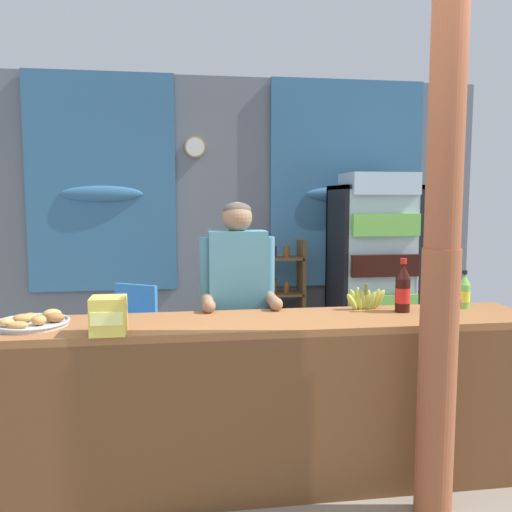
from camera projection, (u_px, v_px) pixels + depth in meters
The scene contains 13 objects.
ground_plane at pixel (242, 425), 3.75m from camera, with size 7.86×7.86×0.00m, color gray.
back_wall_curtained at pixel (222, 213), 5.43m from camera, with size 5.44×0.22×2.81m.
stall_counter at pixel (287, 389), 2.85m from camera, with size 2.87×0.54×0.94m.
timber_post at pixel (441, 260), 2.55m from camera, with size 0.21×0.19×2.71m.
drink_fridge at pixel (374, 261), 5.06m from camera, with size 0.75×0.67×1.84m.
bottle_shelf_rack at pixel (280, 297), 5.29m from camera, with size 0.48×0.28×1.19m.
plastic_lawn_chair at pixel (128, 329), 4.51m from camera, with size 0.60×0.60×0.86m.
shopkeeper at pixel (238, 295), 3.36m from camera, with size 0.48×0.42×1.58m.
soda_bottle_cola at pixel (403, 289), 3.09m from camera, with size 0.09×0.09×0.31m.
soda_bottle_lime_soda at pixel (464, 292), 3.20m from camera, with size 0.07×0.07×0.23m.
snack_box_instant_noodle at pixel (108, 315), 2.58m from camera, with size 0.17×0.16×0.18m.
pastry_tray at pixel (33, 322), 2.75m from camera, with size 0.38×0.38×0.07m.
banana_bunch at pixel (366, 300), 3.17m from camera, with size 0.27×0.05×0.16m.
Camera 1 is at (-0.42, -2.37, 1.59)m, focal length 37.14 mm.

